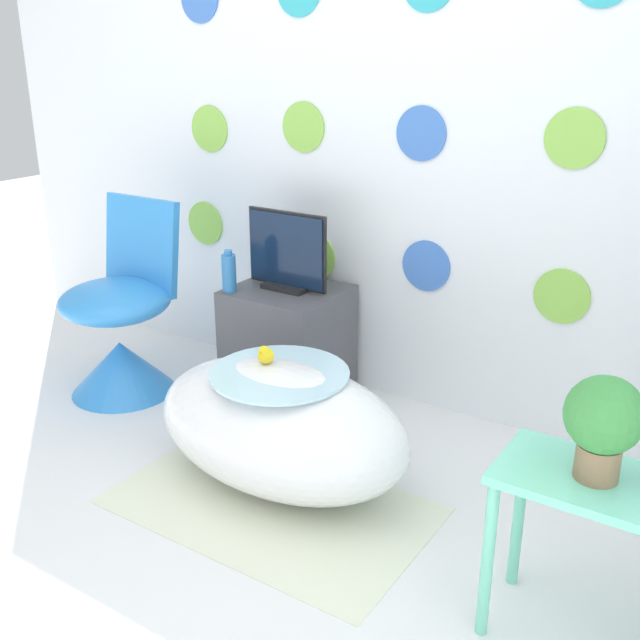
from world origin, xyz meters
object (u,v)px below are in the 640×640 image
chair (120,332)px  vase (229,272)px  tv (287,255)px  bathtub (281,426)px  potted_plant_left (604,421)px

chair → vase: chair is taller
tv → bathtub: bearing=-56.6°
chair → potted_plant_left: size_ratio=3.19×
bathtub → potted_plant_left: size_ratio=3.65×
bathtub → potted_plant_left: potted_plant_left is taller
chair → vase: bearing=25.9°
bathtub → tv: 0.83m
chair → potted_plant_left: 2.18m
chair → potted_plant_left: bearing=-10.7°
chair → potted_plant_left: chair is taller
bathtub → chair: size_ratio=1.14×
vase → bathtub: bearing=-37.3°
bathtub → vase: size_ratio=5.38×
bathtub → chair: bearing=167.8°
chair → tv: bearing=31.0°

